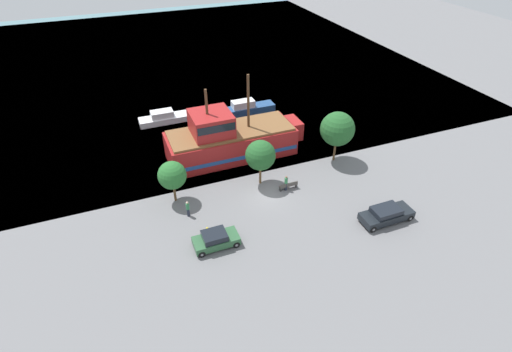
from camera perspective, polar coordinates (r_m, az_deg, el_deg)
The scene contains 14 objects.
ground_plane at distance 39.83m, azimuth 1.65°, elevation -2.82°, with size 160.00×160.00×0.00m, color slate.
water_surface at distance 77.76m, azimuth -11.62°, elevation 16.21°, with size 80.00×80.00×0.00m, color slate.
pirate_ship at distance 45.01m, azimuth -3.81°, elevation 5.25°, with size 15.56×5.31×9.33m.
moored_boat_dockside at distance 54.84m, azimuth -1.40°, elevation 9.57°, with size 7.58×1.89×2.03m.
moored_boat_outer at distance 54.21m, azimuth -12.78°, elevation 8.14°, with size 7.11×2.03×1.60m.
parked_car_curb_front at distance 38.39m, azimuth 18.12°, elevation -5.22°, with size 4.95×1.98×1.46m.
parked_car_curb_mid at distance 34.32m, azimuth -5.78°, elevation -9.01°, with size 3.88×1.89×1.44m.
fire_hydrant at distance 35.64m, azimuth -6.96°, elevation -7.74°, with size 0.42×0.25×0.76m.
bench_promenade_east at distance 40.54m, azimuth 4.68°, elevation -1.37°, with size 1.89×0.45×0.85m.
pedestrian_walking_near at distance 40.15m, azimuth 4.31°, elevation -0.99°, with size 0.32×0.32×1.72m.
pedestrian_walking_far at distance 37.45m, azimuth -9.71°, elevation -4.64°, with size 0.32×0.32×1.68m.
tree_row_east at distance 38.31m, azimuth -11.89°, elevation 0.09°, with size 2.72×2.72×4.34m.
tree_row_mideast at distance 39.60m, azimuth 0.63°, elevation 2.97°, with size 3.06×3.06×4.94m.
tree_row_midwest at distance 44.03m, azimuth 11.56°, elevation 6.59°, with size 3.72×3.72×5.80m.
Camera 1 is at (-12.58, -28.69, 24.60)m, focal length 28.00 mm.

